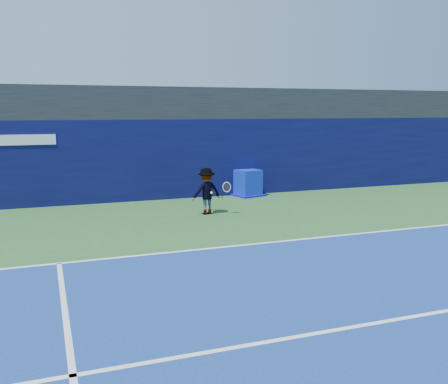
% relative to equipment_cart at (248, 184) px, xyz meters
% --- Properties ---
extents(ground, '(80.00, 80.00, 0.00)m').
position_rel_equipment_cart_xyz_m(ground, '(-2.33, -9.74, -0.47)').
color(ground, '#2B5C29').
rests_on(ground, ground).
extents(baseline, '(24.00, 0.10, 0.01)m').
position_rel_equipment_cart_xyz_m(baseline, '(-2.33, -6.74, -0.46)').
color(baseline, white).
rests_on(baseline, ground).
extents(service_line, '(24.00, 0.10, 0.01)m').
position_rel_equipment_cart_xyz_m(service_line, '(-2.33, -11.74, -0.46)').
color(service_line, white).
rests_on(service_line, ground).
extents(stadium_band, '(36.00, 3.00, 1.20)m').
position_rel_equipment_cart_xyz_m(stadium_band, '(-2.33, 1.76, 3.13)').
color(stadium_band, black).
rests_on(stadium_band, back_wall_assembly).
extents(back_wall_assembly, '(36.00, 1.03, 3.00)m').
position_rel_equipment_cart_xyz_m(back_wall_assembly, '(-2.33, 0.76, 1.03)').
color(back_wall_assembly, '#0B0C3C').
rests_on(back_wall_assembly, ground).
extents(equipment_cart, '(1.30, 1.30, 1.03)m').
position_rel_equipment_cart_xyz_m(equipment_cart, '(0.00, 0.00, 0.00)').
color(equipment_cart, '#0D25B9').
rests_on(equipment_cart, ground).
extents(tennis_player, '(1.25, 0.73, 1.50)m').
position_rel_equipment_cart_xyz_m(tennis_player, '(-2.61, -2.79, 0.28)').
color(tennis_player, silver).
rests_on(tennis_player, ground).
extents(tennis_ball, '(0.06, 0.06, 0.06)m').
position_rel_equipment_cart_xyz_m(tennis_ball, '(-3.30, -5.32, 0.67)').
color(tennis_ball, yellow).
rests_on(tennis_ball, ground).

